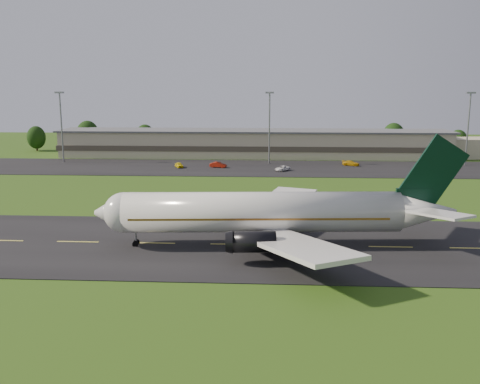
# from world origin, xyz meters

# --- Properties ---
(ground) EXTENTS (360.00, 360.00, 0.00)m
(ground) POSITION_xyz_m (0.00, 0.00, 0.00)
(ground) COLOR #224010
(ground) RESTS_ON ground
(taxiway) EXTENTS (220.00, 30.00, 0.10)m
(taxiway) POSITION_xyz_m (0.00, 0.00, 0.05)
(taxiway) COLOR black
(taxiway) RESTS_ON ground
(apron) EXTENTS (260.00, 30.00, 0.10)m
(apron) POSITION_xyz_m (0.00, 72.00, 0.05)
(apron) COLOR black
(apron) RESTS_ON ground
(airliner) EXTENTS (51.29, 42.07, 15.57)m
(airliner) POSITION_xyz_m (5.04, 0.06, 4.66)
(airliner) COLOR silver
(airliner) RESTS_ON ground
(terminal) EXTENTS (145.00, 16.00, 8.40)m
(terminal) POSITION_xyz_m (6.40, 96.18, 3.99)
(terminal) COLOR #B8AC8C
(terminal) RESTS_ON ground
(light_mast_west) EXTENTS (2.40, 1.20, 20.35)m
(light_mast_west) POSITION_xyz_m (-55.00, 80.00, 12.74)
(light_mast_west) COLOR gray
(light_mast_west) RESTS_ON ground
(light_mast_centre) EXTENTS (2.40, 1.20, 20.35)m
(light_mast_centre) POSITION_xyz_m (5.00, 80.00, 12.74)
(light_mast_centre) COLOR gray
(light_mast_centre) RESTS_ON ground
(light_mast_east) EXTENTS (2.40, 1.20, 20.35)m
(light_mast_east) POSITION_xyz_m (60.00, 80.00, 12.74)
(light_mast_east) COLOR gray
(light_mast_east) RESTS_ON ground
(tree_line) EXTENTS (195.42, 9.09, 10.48)m
(tree_line) POSITION_xyz_m (24.16, 106.39, 5.12)
(tree_line) COLOR black
(tree_line) RESTS_ON ground
(service_vehicle_a) EXTENTS (3.16, 4.37, 1.38)m
(service_vehicle_a) POSITION_xyz_m (-19.45, 70.98, 0.79)
(service_vehicle_a) COLOR yellow
(service_vehicle_a) RESTS_ON apron
(service_vehicle_b) EXTENTS (4.78, 2.49, 1.50)m
(service_vehicle_b) POSITION_xyz_m (-8.82, 71.64, 0.85)
(service_vehicle_b) COLOR maroon
(service_vehicle_b) RESTS_ON apron
(service_vehicle_c) EXTENTS (4.55, 4.82, 1.26)m
(service_vehicle_c) POSITION_xyz_m (8.58, 66.88, 0.73)
(service_vehicle_c) COLOR white
(service_vehicle_c) RESTS_ON apron
(service_vehicle_d) EXTENTS (5.15, 3.74, 1.39)m
(service_vehicle_d) POSITION_xyz_m (27.80, 77.07, 0.79)
(service_vehicle_d) COLOR #D39B0C
(service_vehicle_d) RESTS_ON apron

